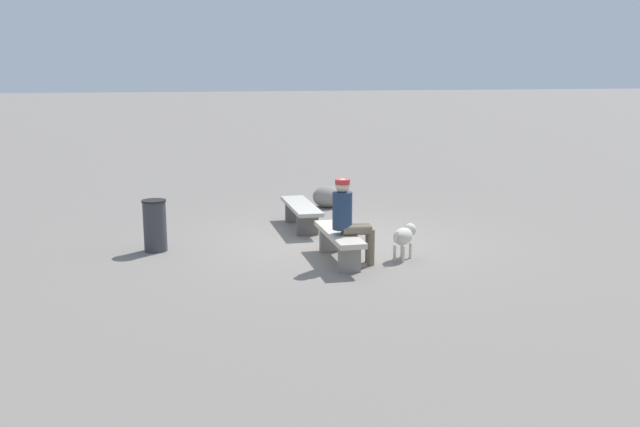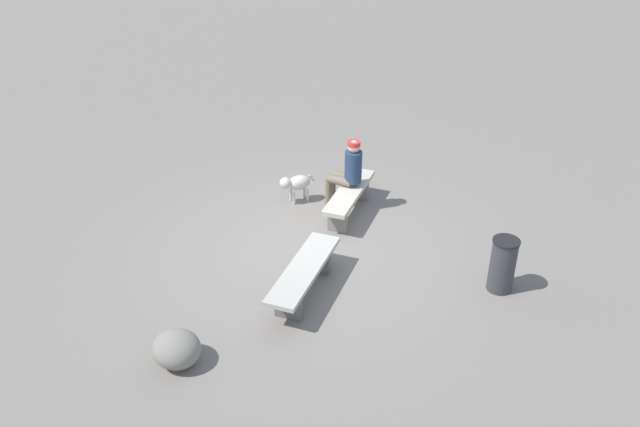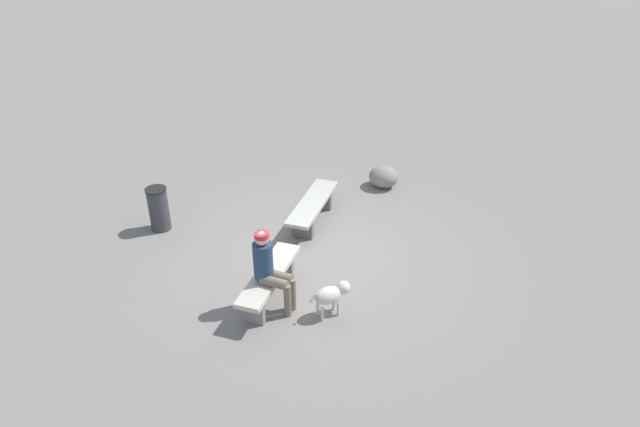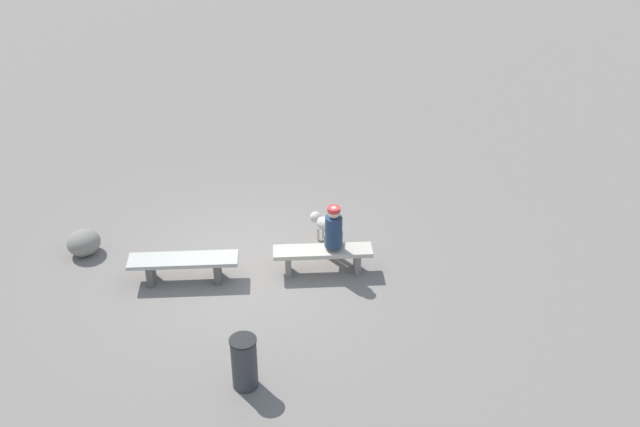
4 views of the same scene
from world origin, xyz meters
The scene contains 7 objects.
ground centered at (0.00, 0.00, -0.03)m, with size 210.00×210.00×0.06m, color gray.
bench_left centered at (-1.12, -0.29, 0.34)m, with size 1.87×0.58×0.45m.
bench_right centered at (1.25, -0.36, 0.35)m, with size 1.72×0.52×0.47m.
seated_person centered at (1.45, -0.27, 0.74)m, with size 0.38×0.63×1.30m.
dog centered at (1.41, 0.65, 0.37)m, with size 0.51×0.54×0.52m.
trash_bin centered at (-0.22, -2.98, 0.42)m, with size 0.39×0.39×0.84m.
boulder centered at (-2.92, 0.80, 0.23)m, with size 0.62×0.58×0.46m, color gray.
Camera 3 is at (7.77, 2.04, 5.49)m, focal length 31.50 mm.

